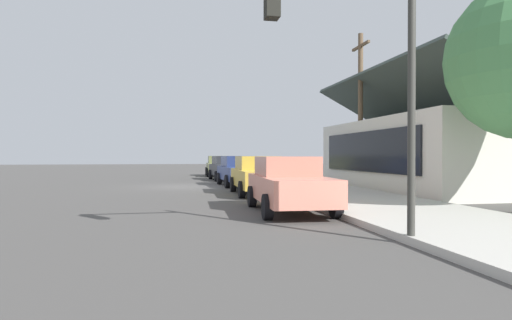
# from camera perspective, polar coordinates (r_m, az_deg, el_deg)

# --- Properties ---
(ground_plane) EXTENTS (120.00, 120.00, 0.00)m
(ground_plane) POSITION_cam_1_polar(r_m,az_deg,el_deg) (22.61, -9.16, -3.52)
(ground_plane) COLOR #4C4947
(sidewalk_curb) EXTENTS (60.00, 4.20, 0.16)m
(sidewalk_curb) POSITION_cam_1_polar(r_m,az_deg,el_deg) (23.44, 4.68, -3.17)
(sidewalk_curb) COLOR beige
(sidewalk_curb) RESTS_ON ground
(car_olive) EXTENTS (4.38, 2.11, 1.59)m
(car_olive) POSITION_cam_1_polar(r_m,az_deg,el_deg) (34.04, -4.99, -0.76)
(car_olive) COLOR olive
(car_olive) RESTS_ON ground
(car_charcoal) EXTENTS (4.49, 2.24, 1.59)m
(car_charcoal) POSITION_cam_1_polar(r_m,az_deg,el_deg) (28.44, -3.87, -1.02)
(car_charcoal) COLOR #2D3035
(car_charcoal) RESTS_ON ground
(car_navy) EXTENTS (4.59, 2.16, 1.59)m
(car_navy) POSITION_cam_1_polar(r_m,az_deg,el_deg) (23.05, -2.23, -1.40)
(car_navy) COLOR navy
(car_navy) RESTS_ON ground
(car_mustard) EXTENTS (4.90, 2.17, 1.59)m
(car_mustard) POSITION_cam_1_polar(r_m,az_deg,el_deg) (17.99, 0.36, -1.96)
(car_mustard) COLOR gold
(car_mustard) RESTS_ON ground
(car_coral) EXTENTS (4.60, 2.15, 1.59)m
(car_coral) POSITION_cam_1_polar(r_m,az_deg,el_deg) (12.45, 4.37, -3.11)
(car_coral) COLOR #EA8C75
(car_coral) RESTS_ON ground
(storefront_building) EXTENTS (12.03, 8.28, 5.53)m
(storefront_building) POSITION_cam_1_polar(r_m,az_deg,el_deg) (22.33, 23.65, 1.00)
(storefront_building) COLOR silver
(storefront_building) RESTS_ON ground
(traffic_light_main) EXTENTS (0.37, 2.79, 5.20)m
(traffic_light_main) POSITION_cam_1_polar(r_m,az_deg,el_deg) (8.05, 13.21, 14.02)
(traffic_light_main) COLOR #383833
(traffic_light_main) RESTS_ON ground
(utility_pole_wooden) EXTENTS (1.80, 0.24, 7.50)m
(utility_pole_wooden) POSITION_cam_1_polar(r_m,az_deg,el_deg) (21.47, 13.69, 6.75)
(utility_pole_wooden) COLOR brown
(utility_pole_wooden) RESTS_ON ground
(fire_hydrant_red) EXTENTS (0.22, 0.22, 0.71)m
(fire_hydrant_red) POSITION_cam_1_polar(r_m,az_deg,el_deg) (27.56, -0.67, -1.74)
(fire_hydrant_red) COLOR red
(fire_hydrant_red) RESTS_ON sidewalk_curb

